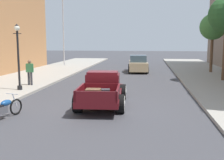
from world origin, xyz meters
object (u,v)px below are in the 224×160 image
street_tree_third (213,27)px  pedestrian_sidewalk_left (30,71)px  hotrod_truck_maroon (103,89)px  flagpole (65,17)px  car_background_tan (138,64)px  street_lamp_near (18,52)px  motorcycle_parked (2,108)px

street_tree_third → pedestrian_sidewalk_left: bearing=-145.3°
hotrod_truck_maroon → flagpole: size_ratio=0.55×
car_background_tan → street_lamp_near: 13.35m
street_lamp_near → street_tree_third: street_tree_third is taller
street_lamp_near → pedestrian_sidewalk_left: bearing=93.9°
car_background_tan → street_tree_third: 7.61m
hotrod_truck_maroon → flagpole: flagpole is taller
hotrod_truck_maroon → street_lamp_near: 6.12m
hotrod_truck_maroon → street_lamp_near: (-5.39, 2.40, 1.63)m
motorcycle_parked → car_background_tan: size_ratio=0.47×
car_background_tan → flagpole: flagpole is taller
car_background_tan → pedestrian_sidewalk_left: pedestrian_sidewalk_left is taller
hotrod_truck_maroon → street_tree_third: street_tree_third is taller
pedestrian_sidewalk_left → flagpole: flagpole is taller
motorcycle_parked → car_background_tan: (4.61, 16.97, 0.33)m
pedestrian_sidewalk_left → street_lamp_near: size_ratio=0.43×
motorcycle_parked → flagpole: 22.84m
pedestrian_sidewalk_left → street_tree_third: (13.44, 9.32, 3.16)m
car_background_tan → pedestrian_sidewalk_left: (-6.68, -9.79, 0.32)m
motorcycle_parked → street_lamp_near: (-1.96, 5.46, 1.94)m
car_background_tan → street_lamp_near: (-6.57, -11.51, 1.62)m
motorcycle_parked → street_lamp_near: street_lamp_near is taller
motorcycle_parked → pedestrian_sidewalk_left: bearing=106.1°
hotrod_truck_maroon → pedestrian_sidewalk_left: bearing=143.2°
car_background_tan → pedestrian_sidewalk_left: bearing=-124.3°
flagpole → hotrod_truck_maroon: bearing=-68.1°
pedestrian_sidewalk_left → street_tree_third: bearing=34.7°
car_background_tan → flagpole: bearing=150.9°
hotrod_truck_maroon → flagpole: bearing=111.9°
flagpole → motorcycle_parked: bearing=-79.3°
hotrod_truck_maroon → street_tree_third: 16.00m
motorcycle_parked → flagpole: (-4.11, 21.83, 5.33)m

